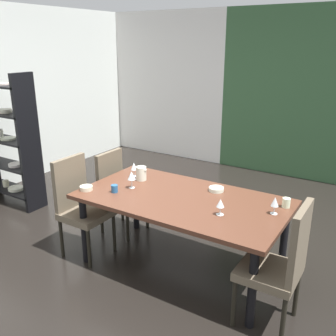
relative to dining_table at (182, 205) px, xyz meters
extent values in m
cube|color=black|center=(-0.68, 0.17, -0.68)|extent=(5.60, 6.33, 0.02)
cube|color=silver|center=(-2.27, 3.28, 0.66)|extent=(2.42, 0.10, 2.66)
cube|color=#335736|center=(0.53, 3.28, 0.66)|extent=(3.18, 0.10, 2.66)
cube|color=#563122|center=(0.00, 0.00, 0.05)|extent=(1.94, 1.05, 0.04)
cylinder|color=black|center=(-0.87, 0.43, -0.32)|extent=(0.07, 0.07, 0.71)
cylinder|color=black|center=(0.87, 0.43, -0.32)|extent=(0.07, 0.07, 0.71)
cylinder|color=black|center=(-0.87, -0.43, -0.32)|extent=(0.07, 0.07, 0.71)
cylinder|color=black|center=(0.87, -0.43, -0.32)|extent=(0.07, 0.07, 0.71)
cube|color=brown|center=(-0.95, -0.31, -0.22)|extent=(0.44, 0.44, 0.07)
cube|color=brown|center=(-1.15, -0.31, 0.07)|extent=(0.05, 0.42, 0.57)
cylinder|color=black|center=(-0.76, -0.12, -0.46)|extent=(0.04, 0.04, 0.42)
cylinder|color=black|center=(-0.76, -0.50, -0.46)|extent=(0.04, 0.04, 0.42)
cylinder|color=black|center=(-1.14, -0.12, -0.46)|extent=(0.04, 0.04, 0.42)
cylinder|color=black|center=(-1.14, -0.50, -0.46)|extent=(0.04, 0.04, 0.42)
cube|color=brown|center=(-0.95, 0.31, -0.22)|extent=(0.44, 0.44, 0.07)
cube|color=brown|center=(-1.15, 0.31, 0.02)|extent=(0.05, 0.42, 0.48)
cylinder|color=black|center=(-0.76, 0.50, -0.46)|extent=(0.04, 0.04, 0.42)
cylinder|color=black|center=(-0.76, 0.12, -0.46)|extent=(0.04, 0.04, 0.42)
cylinder|color=black|center=(-1.14, 0.50, -0.46)|extent=(0.04, 0.04, 0.42)
cylinder|color=black|center=(-1.14, 0.12, -0.46)|extent=(0.04, 0.04, 0.42)
cube|color=brown|center=(0.95, -0.31, -0.22)|extent=(0.44, 0.44, 0.07)
cube|color=brown|center=(1.15, -0.31, 0.08)|extent=(0.05, 0.42, 0.59)
cylinder|color=black|center=(0.76, -0.50, -0.46)|extent=(0.04, 0.04, 0.42)
cylinder|color=black|center=(0.76, -0.12, -0.46)|extent=(0.04, 0.04, 0.42)
cylinder|color=black|center=(1.14, -0.50, -0.46)|extent=(0.04, 0.04, 0.42)
cylinder|color=black|center=(1.14, -0.12, -0.46)|extent=(0.04, 0.04, 0.42)
cube|color=black|center=(-2.32, 0.15, 0.22)|extent=(0.05, 0.32, 1.78)
cube|color=black|center=(-2.81, 0.15, -0.50)|extent=(1.01, 0.32, 0.02)
cylinder|color=white|center=(-2.72, 0.15, -0.47)|extent=(0.21, 0.21, 0.04)
cylinder|color=beige|center=(-2.94, 0.15, -0.44)|extent=(0.08, 0.08, 0.09)
cube|color=black|center=(-2.81, 0.15, -0.14)|extent=(1.01, 0.32, 0.02)
cylinder|color=white|center=(-2.65, 0.15, -0.11)|extent=(0.19, 0.19, 0.04)
cube|color=black|center=(-2.81, 0.15, 0.22)|extent=(1.01, 0.32, 0.02)
cylinder|color=#EAEFC7|center=(-2.74, 0.15, 0.24)|extent=(0.20, 0.20, 0.02)
cube|color=black|center=(-2.81, 0.15, 0.57)|extent=(1.01, 0.32, 0.02)
cylinder|color=#F0E8C8|center=(-2.72, 0.15, 0.61)|extent=(0.16, 0.16, 0.05)
cylinder|color=white|center=(-2.69, 0.15, 0.95)|extent=(0.16, 0.16, 0.02)
cylinder|color=silver|center=(0.45, -0.15, 0.08)|extent=(0.06, 0.06, 0.00)
cylinder|color=silver|center=(0.45, -0.15, 0.11)|extent=(0.01, 0.01, 0.07)
cone|color=silver|center=(0.45, -0.15, 0.18)|extent=(0.07, 0.07, 0.07)
cylinder|color=silver|center=(-0.54, -0.06, 0.08)|extent=(0.06, 0.06, 0.00)
cylinder|color=silver|center=(-0.54, -0.06, 0.12)|extent=(0.01, 0.01, 0.09)
cone|color=silver|center=(-0.54, -0.06, 0.21)|extent=(0.08, 0.08, 0.08)
cylinder|color=silver|center=(-0.72, 0.22, 0.08)|extent=(0.06, 0.06, 0.00)
cylinder|color=silver|center=(-0.72, 0.22, 0.11)|extent=(0.01, 0.01, 0.07)
cone|color=silver|center=(-0.72, 0.22, 0.19)|extent=(0.07, 0.07, 0.08)
cylinder|color=silver|center=(0.83, 0.11, 0.08)|extent=(0.06, 0.06, 0.00)
cylinder|color=silver|center=(0.83, 0.11, 0.11)|extent=(0.01, 0.01, 0.07)
cone|color=silver|center=(0.83, 0.11, 0.19)|extent=(0.07, 0.07, 0.08)
cylinder|color=beige|center=(-0.89, -0.34, 0.10)|extent=(0.12, 0.12, 0.04)
cylinder|color=silver|center=(0.20, 0.32, 0.09)|extent=(0.15, 0.15, 0.04)
cylinder|color=#E2F1C4|center=(0.88, 0.30, 0.12)|extent=(0.07, 0.07, 0.09)
cylinder|color=#25588B|center=(-0.62, -0.23, 0.11)|extent=(0.06, 0.06, 0.07)
cylinder|color=silver|center=(-0.60, 0.18, 0.15)|extent=(0.11, 0.11, 0.14)
cone|color=silver|center=(-0.55, 0.18, 0.21)|extent=(0.04, 0.04, 0.03)
camera|label=1|loc=(1.60, -2.80, 1.46)|focal=40.00mm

